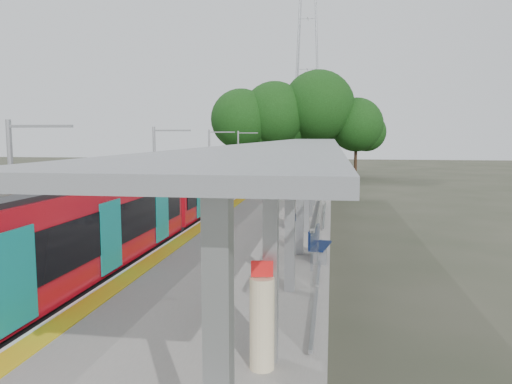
# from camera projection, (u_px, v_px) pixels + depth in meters

# --- Properties ---
(trackbed) EXTENTS (3.00, 70.00, 0.24)m
(trackbed) POSITION_uv_depth(u_px,v_px,m) (193.00, 223.00, 27.55)
(trackbed) COLOR #59544C
(trackbed) RESTS_ON ground
(platform) EXTENTS (6.00, 50.00, 1.00)m
(platform) POSITION_uv_depth(u_px,v_px,m) (274.00, 218.00, 26.83)
(platform) COLOR gray
(platform) RESTS_ON ground
(tactile_strip) EXTENTS (0.60, 50.00, 0.02)m
(tactile_strip) POSITION_uv_depth(u_px,v_px,m) (228.00, 208.00, 27.16)
(tactile_strip) COLOR gold
(tactile_strip) RESTS_ON platform
(end_fence) EXTENTS (6.00, 0.10, 1.20)m
(end_fence) POSITION_uv_depth(u_px,v_px,m) (302.00, 168.00, 51.22)
(end_fence) COLOR #9EA0A5
(end_fence) RESTS_ON platform
(train) EXTENTS (2.74, 27.60, 3.62)m
(train) POSITION_uv_depth(u_px,v_px,m) (153.00, 204.00, 21.23)
(train) COLOR black
(train) RESTS_ON ground
(canopy) EXTENTS (3.27, 38.00, 3.66)m
(canopy) POSITION_uv_depth(u_px,v_px,m) (300.00, 152.00, 22.43)
(canopy) COLOR #9EA0A5
(canopy) RESTS_ON platform
(pylon) EXTENTS (8.00, 4.00, 38.00)m
(pylon) POSITION_uv_depth(u_px,v_px,m) (308.00, 44.00, 76.96)
(pylon) COLOR #9EA0A5
(pylon) RESTS_ON ground
(tree_cluster) EXTENTS (19.73, 10.06, 12.53)m
(tree_cluster) POSITION_uv_depth(u_px,v_px,m) (297.00, 116.00, 57.95)
(tree_cluster) COLOR #382316
(tree_cluster) RESTS_ON ground
(catenary_masts) EXTENTS (2.08, 48.16, 5.40)m
(catenary_masts) POSITION_uv_depth(u_px,v_px,m) (156.00, 174.00, 26.51)
(catenary_masts) COLOR #9EA0A5
(catenary_masts) RESTS_ON ground
(bench_near) EXTENTS (0.71, 1.58, 1.04)m
(bench_near) POSITION_uv_depth(u_px,v_px,m) (318.00, 243.00, 15.79)
(bench_near) COLOR navy
(bench_near) RESTS_ON platform
(bench_mid) EXTENTS (0.52, 1.61, 1.10)m
(bench_mid) POSITION_uv_depth(u_px,v_px,m) (295.00, 215.00, 21.23)
(bench_mid) COLOR navy
(bench_mid) RESTS_ON platform
(bench_far) EXTENTS (0.85, 1.71, 1.12)m
(bench_far) POSITION_uv_depth(u_px,v_px,m) (314.00, 179.00, 39.01)
(bench_far) COLOR navy
(bench_far) RESTS_ON platform
(info_pillar_near) EXTENTS (0.42, 0.42, 1.87)m
(info_pillar_near) POSITION_uv_depth(u_px,v_px,m) (262.00, 322.00, 8.38)
(info_pillar_near) COLOR beige
(info_pillar_near) RESTS_ON platform
(info_pillar_far) EXTENTS (0.43, 0.43, 1.91)m
(info_pillar_far) POSITION_uv_depth(u_px,v_px,m) (295.00, 186.00, 30.64)
(info_pillar_far) COLOR beige
(info_pillar_far) RESTS_ON platform
(litter_bin) EXTENTS (0.60, 0.60, 1.00)m
(litter_bin) POSITION_uv_depth(u_px,v_px,m) (306.00, 204.00, 25.08)
(litter_bin) COLOR #9EA0A5
(litter_bin) RESTS_ON platform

